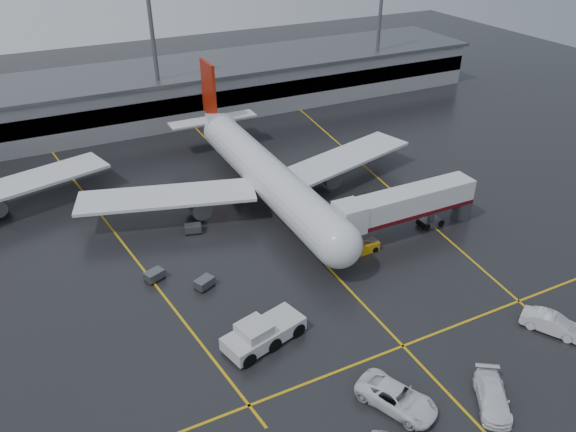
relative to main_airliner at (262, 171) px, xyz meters
name	(u,v)px	position (x,y,z in m)	size (l,w,h in m)	color
ground	(295,233)	(0.00, -9.70, -4.21)	(220.00, 220.00, 0.00)	black
apron_line_centre	(295,233)	(0.00, -9.70, -4.20)	(0.25, 90.00, 0.02)	gold
apron_line_stop	(403,346)	(0.00, -31.70, -4.20)	(60.00, 0.25, 0.02)	gold
apron_line_left	(115,233)	(-20.00, 0.30, -4.20)	(0.25, 70.00, 0.02)	gold
apron_line_right	(372,172)	(18.00, 0.30, -4.20)	(0.25, 70.00, 0.02)	gold
terminal	(179,90)	(0.00, 38.23, 0.11)	(122.00, 19.00, 8.60)	gray
light_mast_mid	(154,45)	(-5.00, 32.30, 10.27)	(3.00, 1.20, 25.45)	#595B60
light_mast_right	(380,20)	(40.00, 32.30, 10.27)	(3.00, 1.20, 25.45)	#595B60
main_airliner	(262,171)	(0.00, 0.00, 0.00)	(48.80, 45.60, 14.10)	silver
jet_bridge	(406,206)	(11.87, -15.70, -0.28)	(19.90, 3.40, 6.05)	silver
pushback_tractor	(262,334)	(-11.53, -25.48, -3.08)	(8.46, 5.15, 2.82)	silver
belt_loader	(363,247)	(5.20, -16.88, -3.62)	(3.79, 1.87, 2.37)	#C7860E
service_van_a	(397,398)	(-4.70, -37.05, -3.27)	(3.12, 6.76, 1.88)	white
service_van_b	(493,397)	(2.42, -40.40, -3.36)	(2.37, 5.83, 1.69)	white
service_van_c	(552,324)	(13.90, -36.31, -3.29)	(1.95, 5.61, 1.85)	silver
baggage_cart_a	(204,283)	(-13.60, -15.09, -3.58)	(2.37, 2.05, 1.12)	#595B60
baggage_cart_b	(154,275)	(-18.00, -11.40, -3.58)	(2.34, 1.95, 1.12)	#595B60
baggage_cart_c	(193,228)	(-11.26, -4.04, -3.58)	(2.27, 1.78, 1.12)	#595B60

